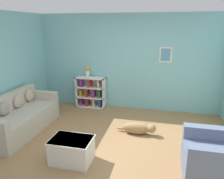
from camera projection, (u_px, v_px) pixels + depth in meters
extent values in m
plane|color=#997047|center=(107.00, 146.00, 4.27)|extent=(14.00, 14.00, 0.00)
cube|color=#7AB7BC|center=(128.00, 62.00, 6.00)|extent=(5.60, 0.10, 2.60)
cube|color=silver|center=(166.00, 55.00, 5.65)|extent=(0.32, 0.02, 0.40)
cube|color=#568EAD|center=(166.00, 55.00, 5.64)|extent=(0.24, 0.01, 0.32)
cube|color=#B7AD99|center=(22.00, 122.00, 4.84)|extent=(0.81, 1.96, 0.46)
cube|color=#B7AD99|center=(6.00, 103.00, 4.79)|extent=(0.16, 1.96, 0.38)
cube|color=#B7AD99|center=(42.00, 95.00, 5.58)|extent=(0.81, 0.16, 0.21)
ellipsoid|color=gray|center=(4.00, 109.00, 4.57)|extent=(0.14, 0.29, 0.29)
ellipsoid|color=tan|center=(18.00, 102.00, 4.99)|extent=(0.14, 0.29, 0.29)
ellipsoid|color=tan|center=(30.00, 95.00, 5.41)|extent=(0.14, 0.32, 0.32)
cube|color=silver|center=(78.00, 91.00, 6.35)|extent=(0.04, 0.31, 0.88)
cube|color=silver|center=(104.00, 93.00, 6.17)|extent=(0.04, 0.31, 0.88)
cube|color=silver|center=(93.00, 91.00, 6.40)|extent=(0.84, 0.02, 0.88)
cube|color=silver|center=(91.00, 106.00, 6.38)|extent=(0.84, 0.31, 0.04)
cube|color=silver|center=(91.00, 97.00, 6.31)|extent=(0.84, 0.31, 0.04)
cube|color=silver|center=(91.00, 87.00, 6.22)|extent=(0.84, 0.31, 0.04)
cube|color=silver|center=(91.00, 78.00, 6.15)|extent=(0.84, 0.31, 0.04)
cube|color=#7A2D84|center=(82.00, 102.00, 6.41)|extent=(0.04, 0.23, 0.20)
cube|color=gold|center=(82.00, 93.00, 6.33)|extent=(0.04, 0.23, 0.17)
cube|color=#7A2D84|center=(82.00, 82.00, 6.23)|extent=(0.04, 0.23, 0.23)
cube|color=#B22823|center=(88.00, 102.00, 6.36)|extent=(0.03, 0.23, 0.23)
cube|color=#B22823|center=(88.00, 93.00, 6.29)|extent=(0.03, 0.23, 0.18)
cube|color=#B22823|center=(90.00, 84.00, 6.19)|extent=(0.04, 0.23, 0.17)
cube|color=silver|center=(94.00, 102.00, 6.32)|extent=(0.04, 0.23, 0.23)
cube|color=#7A2D84|center=(94.00, 93.00, 6.24)|extent=(0.05, 0.23, 0.22)
cube|color=silver|center=(99.00, 83.00, 6.12)|extent=(0.03, 0.23, 0.22)
cube|color=#234C9E|center=(101.00, 103.00, 6.28)|extent=(0.05, 0.23, 0.22)
cube|color=#287A3D|center=(100.00, 94.00, 6.20)|extent=(0.03, 0.23, 0.18)
cube|color=slate|center=(215.00, 164.00, 3.35)|extent=(0.95, 0.87, 0.47)
cube|color=slate|center=(224.00, 157.00, 2.93)|extent=(0.95, 0.18, 0.22)
cube|color=slate|center=(214.00, 134.00, 3.57)|extent=(0.95, 0.18, 0.22)
cube|color=silver|center=(72.00, 150.00, 3.75)|extent=(0.68, 0.48, 0.43)
cube|color=white|center=(71.00, 140.00, 3.69)|extent=(0.71, 0.51, 0.03)
ellipsoid|color=#9E7A4C|center=(136.00, 128.00, 4.75)|extent=(0.58, 0.23, 0.25)
sphere|color=#9E7A4C|center=(152.00, 128.00, 4.66)|extent=(0.19, 0.19, 0.19)
ellipsoid|color=#9E7A4C|center=(121.00, 128.00, 4.88)|extent=(0.20, 0.05, 0.05)
cylinder|color=silver|center=(87.00, 74.00, 6.13)|extent=(0.11, 0.11, 0.19)
sphere|color=orange|center=(87.00, 68.00, 6.09)|extent=(0.14, 0.14, 0.14)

